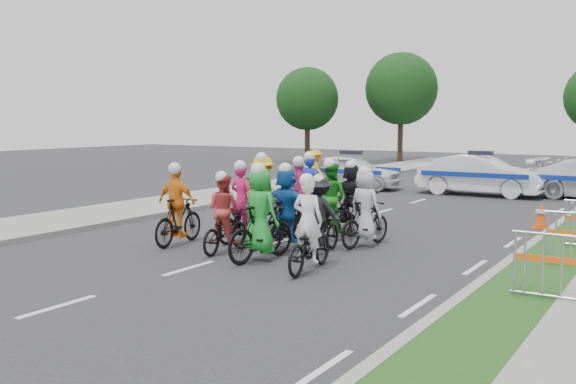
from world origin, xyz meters
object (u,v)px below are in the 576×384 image
Objects in this scene: rider_4 at (320,222)px; rider_12 at (311,201)px; rider_6 at (243,214)px; cone_0 at (541,216)px; rider_3 at (178,213)px; parked_bike at (257,182)px; rider_2 at (224,222)px; tree_3 at (401,89)px; rider_8 at (331,209)px; rider_0 at (309,239)px; rider_1 at (261,223)px; police_car_0 at (351,171)px; tree_0 at (307,99)px; marshal_hiviz at (316,169)px; rider_7 at (365,215)px; rider_10 at (263,200)px; rider_11 at (351,201)px; rider_5 at (287,213)px; police_car_1 at (480,175)px; rider_9 at (300,203)px.

rider_4 is 3.61m from rider_12.
rider_6 reaches higher than cone_0.
parked_bike is at bearing -71.80° from rider_3.
rider_2 is 31.87m from tree_3.
rider_8 is (2.58, 2.49, -0.00)m from rider_3.
rider_1 reaches higher than rider_0.
rider_2 is at bearing -172.29° from police_car_0.
rider_6 is 0.46× the size of police_car_0.
marshal_hiviz is at bearing -58.14° from tree_0.
rider_8 reaches higher than rider_2.
rider_12 is 6.01m from cone_0.
rider_6 is 11.99m from police_car_0.
rider_7 is 0.88× the size of rider_10.
rider_2 is 4.04m from rider_11.
rider_3 is 2.52m from rider_5.
rider_5 is (-0.87, 0.05, 0.13)m from rider_4.
police_car_1 is 6.46m from marshal_hiviz.
rider_1 is at bearing -129.35° from parked_bike.
marshal_hiviz is at bearing 101.47° from police_car_1.
rider_4 reaches higher than parked_bike.
rider_6 is at bearing 143.04° from marshal_hiviz.
cone_0 is 11.16m from parked_bike.
marshal_hiviz is (-5.83, 9.40, 0.09)m from rider_8.
tree_0 is at bearing -60.92° from rider_6.
rider_7 is at bearing -114.82° from rider_4.
rider_2 is at bearing 116.24° from rider_10.
rider_11 is 1.12× the size of marshal_hiviz.
rider_7 reaches higher than cone_0.
marshal_hiviz is 19.30m from tree_3.
rider_0 is 7.79m from cone_0.
police_car_0 is (-3.31, 8.90, 0.05)m from rider_12.
rider_6 is 2.71m from rider_12.
tree_3 is (-5.13, 17.55, 4.18)m from police_car_0.
cone_0 is (2.85, 4.61, -0.36)m from rider_7.
rider_1 is 1.30m from rider_5.
rider_3 is at bearing -0.06° from rider_1.
rider_8 is at bearing -162.95° from police_car_0.
rider_7 is (2.30, 2.14, 0.05)m from rider_2.
rider_12 is at bearing -94.55° from rider_2.
rider_12 is at bearing -166.98° from police_car_0.
rider_4 is 0.83× the size of rider_10.
tree_3 is at bearing -74.98° from rider_9.
rider_10 is at bearing 143.81° from marshal_hiviz.
rider_1 is 2.84× the size of cone_0.
marshal_hiviz is at bearing -75.62° from rider_2.
rider_2 is 0.94× the size of rider_3.
rider_3 is at bearing -178.07° from police_car_0.
rider_2 is 1.39m from rider_5.
rider_3 is 2.68× the size of cone_0.
rider_3 is 10.22m from parked_bike.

